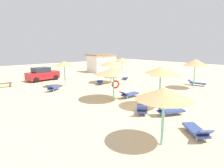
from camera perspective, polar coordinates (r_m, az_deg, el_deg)
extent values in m
plane|color=beige|center=(14.37, 7.96, -6.42)|extent=(80.00, 80.00, 0.00)
cylinder|color=#6BC6BC|center=(13.85, 14.04, -1.94)|extent=(0.12, 0.12, 2.51)
cone|color=tan|center=(13.61, 14.32, 3.90)|extent=(2.68, 2.68, 0.53)
cylinder|color=#6BC6BC|center=(8.76, 14.88, -10.72)|extent=(0.12, 0.12, 2.17)
cone|color=tan|center=(8.38, 15.30, -2.76)|extent=(2.47, 2.47, 0.52)
cylinder|color=#6BC6BC|center=(23.00, -0.32, 3.04)|extent=(0.12, 0.12, 2.19)
cone|color=tan|center=(22.86, -0.32, 6.31)|extent=(2.93, 2.93, 0.64)
cylinder|color=#6BC6BC|center=(21.58, 23.29, 2.02)|extent=(0.12, 0.12, 2.50)
cone|color=tan|center=(21.42, 23.59, 5.95)|extent=(2.50, 2.50, 0.68)
cylinder|color=#6BC6BC|center=(15.43, 0.45, -0.83)|extent=(0.12, 0.12, 2.23)
cone|color=tan|center=(15.22, 0.46, 3.94)|extent=(3.15, 3.15, 0.56)
torus|color=red|center=(15.54, 1.06, -0.11)|extent=(0.71, 0.34, 0.70)
cylinder|color=#6BC6BC|center=(27.11, 2.99, 4.38)|extent=(0.12, 0.12, 2.33)
cone|color=tan|center=(26.99, 3.02, 7.24)|extent=(2.40, 2.40, 0.58)
cylinder|color=#6BC6BC|center=(21.18, -13.86, 2.32)|extent=(0.12, 0.12, 2.40)
cone|color=tan|center=(21.03, -14.03, 5.97)|extent=(2.23, 2.23, 0.51)
cube|color=#33478C|center=(12.89, 8.96, -7.20)|extent=(1.71, 1.58, 0.12)
cube|color=#33478C|center=(12.05, 9.01, -7.16)|extent=(0.73, 0.76, 0.47)
cylinder|color=silver|center=(12.38, 9.97, -8.83)|extent=(0.06, 0.06, 0.22)
cylinder|color=silver|center=(12.38, 7.91, -8.78)|extent=(0.06, 0.06, 0.22)
cylinder|color=silver|center=(13.52, 9.88, -7.12)|extent=(0.06, 0.06, 0.22)
cylinder|color=silver|center=(13.51, 8.00, -7.07)|extent=(0.06, 0.06, 0.22)
cube|color=#33478C|center=(10.46, 23.60, -12.41)|extent=(1.55, 1.73, 0.12)
cube|color=#33478C|center=(9.73, 25.86, -12.89)|extent=(0.80, 0.77, 0.41)
cylinder|color=silver|center=(10.15, 26.23, -14.41)|extent=(0.06, 0.06, 0.22)
cylinder|color=silver|center=(9.95, 23.95, -14.74)|extent=(0.06, 0.06, 0.22)
cylinder|color=silver|center=(11.11, 23.16, -11.94)|extent=(0.06, 0.06, 0.22)
cylinder|color=silver|center=(10.93, 21.05, -12.17)|extent=(0.06, 0.06, 0.22)
cube|color=#33478C|center=(22.45, -3.53, 0.71)|extent=(1.57, 1.72, 0.12)
cube|color=#33478C|center=(21.63, -3.59, 0.89)|extent=(0.81, 0.79, 0.37)
cylinder|color=silver|center=(21.89, -2.99, 0.00)|extent=(0.06, 0.06, 0.22)
cylinder|color=silver|center=(21.90, -4.14, -0.01)|extent=(0.06, 0.06, 0.22)
cylinder|color=silver|center=(23.07, -2.95, 0.57)|extent=(0.06, 0.06, 0.22)
cylinder|color=silver|center=(23.08, -4.04, 0.56)|extent=(0.06, 0.06, 0.22)
cube|color=#33478C|center=(23.45, 24.18, 0.20)|extent=(1.11, 1.81, 0.12)
cube|color=#33478C|center=(23.54, 22.29, 0.83)|extent=(0.77, 0.69, 0.31)
cylinder|color=silver|center=(23.35, 22.62, -0.14)|extent=(0.06, 0.06, 0.22)
cylinder|color=silver|center=(23.78, 22.79, 0.03)|extent=(0.06, 0.06, 0.22)
cylinder|color=silver|center=(23.20, 25.53, -0.44)|extent=(0.06, 0.06, 0.22)
cylinder|color=silver|center=(23.63, 25.66, -0.26)|extent=(0.06, 0.06, 0.22)
cube|color=#33478C|center=(16.57, 5.44, -3.01)|extent=(1.72, 0.68, 0.12)
cube|color=#33478C|center=(15.95, 3.53, -2.81)|extent=(0.53, 0.65, 0.34)
cylinder|color=silver|center=(16.04, 4.58, -4.10)|extent=(0.06, 0.06, 0.22)
cylinder|color=silver|center=(16.33, 3.44, -3.81)|extent=(0.06, 0.06, 0.22)
cylinder|color=silver|center=(16.91, 7.35, -3.36)|extent=(0.06, 0.06, 0.22)
cylinder|color=silver|center=(17.19, 6.22, -3.10)|extent=(0.06, 0.06, 0.22)
cube|color=#33478C|center=(25.66, 4.06, 2.00)|extent=(1.74, 1.54, 0.12)
cube|color=#33478C|center=(26.41, 4.30, 2.71)|extent=(0.79, 0.81, 0.37)
cylinder|color=silver|center=(26.30, 3.75, 1.85)|extent=(0.06, 0.06, 0.22)
cylinder|color=silver|center=(26.25, 4.70, 1.82)|extent=(0.06, 0.06, 0.22)
cylinder|color=silver|center=(25.13, 3.38, 1.42)|extent=(0.06, 0.06, 0.22)
cylinder|color=silver|center=(25.07, 4.37, 1.39)|extent=(0.06, 0.06, 0.22)
cube|color=#33478C|center=(19.91, -16.78, -1.06)|extent=(1.75, 1.53, 0.12)
cube|color=#33478C|center=(19.19, -17.96, -0.88)|extent=(0.77, 0.80, 0.40)
cylinder|color=silver|center=(19.33, -17.03, -1.94)|extent=(0.06, 0.06, 0.22)
cylinder|color=silver|center=(19.55, -18.16, -1.87)|extent=(0.06, 0.06, 0.22)
cylinder|color=silver|center=(20.36, -15.40, -1.22)|extent=(0.06, 0.06, 0.22)
cylinder|color=silver|center=(20.56, -16.49, -1.16)|extent=(0.06, 0.06, 0.22)
cube|color=#33478C|center=(12.82, 17.20, -7.67)|extent=(1.81, 1.29, 0.12)
cube|color=#33478C|center=(12.34, 14.14, -7.18)|extent=(0.72, 0.79, 0.38)
cylinder|color=silver|center=(12.39, 15.39, -9.06)|extent=(0.06, 0.06, 0.22)
cylinder|color=silver|center=(12.74, 14.33, -8.44)|extent=(0.06, 0.06, 0.22)
cylinder|color=silver|center=(13.04, 19.91, -8.31)|extent=(0.06, 0.06, 0.22)
cylinder|color=silver|center=(13.38, 18.79, -7.75)|extent=(0.06, 0.06, 0.22)
cube|color=brown|center=(23.43, -29.41, 0.16)|extent=(1.51, 0.44, 0.08)
cube|color=brown|center=(23.57, -28.04, -0.26)|extent=(0.13, 0.36, 0.41)
cube|color=#B21E23|center=(26.27, -19.92, 2.44)|extent=(4.18, 2.18, 0.90)
cube|color=#262D38|center=(26.08, -20.41, 4.01)|extent=(2.18, 1.80, 0.60)
cylinder|color=black|center=(27.73, -18.30, 2.22)|extent=(0.66, 0.30, 0.64)
cylinder|color=black|center=(26.23, -16.36, 1.86)|extent=(0.66, 0.30, 0.64)
cylinder|color=black|center=(26.50, -23.34, 1.50)|extent=(0.66, 0.30, 0.64)
cylinder|color=black|center=(24.93, -21.61, 1.08)|extent=(0.66, 0.30, 0.64)
cube|color=white|center=(33.56, -3.18, 6.09)|extent=(4.20, 3.01, 2.85)
cube|color=#8C6B4C|center=(33.46, -3.20, 8.69)|extent=(4.60, 3.41, 0.20)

